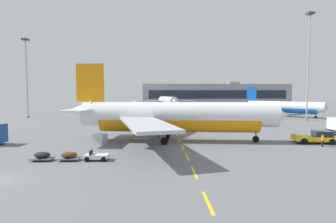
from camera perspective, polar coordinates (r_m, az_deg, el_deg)
name	(u,v)px	position (r m, az deg, el deg)	size (l,w,h in m)	color
ground	(263,124)	(68.12, 19.85, -2.64)	(400.00, 400.00, 0.00)	slate
apron_paint_markings	(174,127)	(59.22, 1.24, -3.36)	(8.00, 92.88, 0.01)	yellow
airliner_foreground	(175,116)	(41.34, 1.47, -1.05)	(34.82, 34.45, 12.20)	white
pushback_tug	(316,137)	(46.12, 29.22, -4.84)	(6.38, 3.93, 2.08)	yellow
airliner_mid_left	(166,101)	(131.29, -0.40, 2.33)	(32.61, 33.31, 11.74)	silver
airliner_far_center	(282,107)	(93.55, 23.37, 0.93)	(23.11, 23.30, 9.68)	silver
baggage_train	(69,156)	(32.11, -20.46, -8.95)	(8.62, 1.68, 1.14)	silver
ground_crew_worker	(323,140)	(43.57, 30.33, -5.25)	(0.39, 0.63, 1.74)	#232328
uld_cargo_container	(100,140)	(40.02, -14.40, -5.89)	(1.99, 1.96, 1.60)	#B7BCC6
apron_light_mast_near	(26,69)	(92.21, -28.17, 8.13)	(1.80, 1.80, 24.01)	slate
apron_light_mast_far	(309,55)	(83.76, 28.02, 10.64)	(1.80, 1.80, 29.46)	slate
terminal_satellite	(213,95)	(157.52, 9.62, 3.45)	(80.42, 27.38, 14.13)	gray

